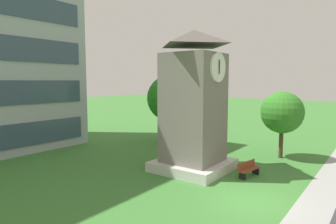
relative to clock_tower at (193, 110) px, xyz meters
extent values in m
plane|color=#3D7A33|center=(-2.64, -4.83, -3.85)|extent=(160.00, 160.00, 0.00)
cube|color=#9E9E99|center=(-2.64, -7.36, -3.85)|extent=(120.00, 1.60, 0.01)
cube|color=slate|center=(-0.01, 0.01, -0.18)|extent=(3.20, 3.20, 7.34)
cube|color=beige|center=(-0.01, 0.01, -3.55)|extent=(4.32, 4.32, 0.60)
pyramid|color=#5D5751|center=(-0.01, 0.01, 4.43)|extent=(3.52, 3.52, 0.94)
cylinder|color=white|center=(-0.01, -1.65, 2.61)|extent=(1.76, 0.12, 1.76)
cylinder|color=white|center=(1.65, 0.01, 2.61)|extent=(0.12, 1.76, 1.76)
cube|color=black|center=(-0.01, -1.72, 2.76)|extent=(0.08, 0.07, 0.53)
cube|color=black|center=(-0.01, -1.73, 2.61)|extent=(0.04, 0.06, 0.79)
cube|color=brown|center=(0.77, -3.42, -3.40)|extent=(1.86, 0.81, 0.06)
cube|color=brown|center=(0.82, -3.20, -3.17)|extent=(1.78, 0.39, 0.40)
cube|color=black|center=(0.07, -3.28, -3.63)|extent=(0.16, 0.44, 0.45)
cube|color=black|center=(1.48, -3.56, -3.63)|extent=(0.16, 0.44, 0.45)
cylinder|color=#513823|center=(6.39, -3.65, -2.70)|extent=(0.30, 0.30, 2.31)
sphere|color=#358126|center=(6.39, -3.65, -0.48)|extent=(3.05, 3.05, 3.05)
cylinder|color=#513823|center=(5.97, 6.15, -2.53)|extent=(0.33, 0.33, 2.64)
sphere|color=#25821E|center=(5.97, 6.15, 0.25)|extent=(4.20, 4.20, 4.20)
camera|label=1|loc=(-15.77, -9.64, 1.79)|focal=31.61mm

